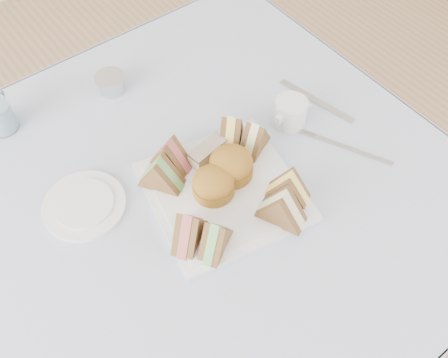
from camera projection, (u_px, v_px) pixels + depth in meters
floor at (209, 317)px, 1.61m from camera, size 4.00×4.00×0.00m
table at (206, 268)px, 1.31m from camera, size 0.90×0.90×0.74m
tablecloth at (200, 188)px, 1.01m from camera, size 1.02×1.02×0.01m
serving_plate at (224, 192)px, 0.99m from camera, size 0.33×0.33×0.01m
sandwich_fl_a at (189, 227)px, 0.89m from camera, size 0.10×0.08×0.08m
sandwich_fl_b at (215, 236)px, 0.88m from camera, size 0.09×0.08×0.08m
sandwich_fr_a at (289, 185)px, 0.95m from camera, size 0.08×0.09×0.08m
sandwich_fr_b at (282, 206)px, 0.92m from camera, size 0.08×0.11×0.08m
sandwich_bl_a at (160, 172)px, 0.96m from camera, size 0.09×0.10×0.08m
sandwich_bl_b at (170, 153)px, 0.99m from camera, size 0.07×0.10×0.08m
sandwich_br_a at (255, 136)px, 1.02m from camera, size 0.09×0.07×0.08m
sandwich_br_b at (231, 130)px, 1.03m from camera, size 0.09×0.09×0.08m
scone_left at (213, 184)px, 0.96m from camera, size 0.10×0.10×0.06m
scone_right at (231, 165)px, 0.99m from camera, size 0.10×0.10×0.06m
pastry_slice at (208, 153)px, 1.02m from camera, size 0.09×0.05×0.04m
side_plate at (84, 205)px, 0.97m from camera, size 0.20×0.20×0.01m
tea_strainer at (111, 84)px, 1.15m from camera, size 0.07×0.07×0.04m
knife at (316, 101)px, 1.14m from camera, size 0.06×0.20×0.00m
fork at (353, 150)px, 1.06m from camera, size 0.09×0.16×0.00m
creamer_jug at (290, 112)px, 1.08m from camera, size 0.08×0.08×0.06m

